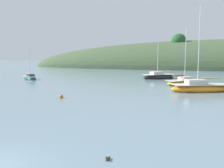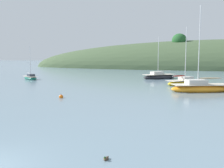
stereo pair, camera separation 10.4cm
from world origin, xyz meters
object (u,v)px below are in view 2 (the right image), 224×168
at_px(sailboat_red_portside, 159,77).
at_px(sailboat_cream_ketch, 184,82).
at_px(sailboat_grey_yawl, 30,78).
at_px(mooring_buoy_inner, 61,97).
at_px(duck_straggler, 106,159).
at_px(sailboat_orange_cutter, 200,88).

bearing_deg(sailboat_red_portside, sailboat_cream_ketch, -65.07).
distance_m(sailboat_cream_ketch, sailboat_grey_yawl, 27.77).
bearing_deg(sailboat_grey_yawl, mooring_buoy_inner, -49.32).
xyz_separation_m(sailboat_grey_yawl, duck_straggler, (24.18, -31.50, -0.26)).
bearing_deg(sailboat_cream_ketch, duck_straggler, -96.79).
bearing_deg(sailboat_orange_cutter, duck_straggler, -103.36).
height_order(sailboat_cream_ketch, sailboat_red_portside, sailboat_cream_ketch).
distance_m(sailboat_grey_yawl, mooring_buoy_inner, 23.18).
height_order(sailboat_orange_cutter, mooring_buoy_inner, sailboat_orange_cutter).
bearing_deg(sailboat_orange_cutter, sailboat_cream_ketch, 105.35).
height_order(sailboat_cream_ketch, mooring_buoy_inner, sailboat_cream_ketch).
height_order(sailboat_grey_yawl, mooring_buoy_inner, sailboat_grey_yawl).
height_order(sailboat_red_portside, mooring_buoy_inner, sailboat_red_portside).
distance_m(mooring_buoy_inner, duck_straggler, 16.62).
distance_m(sailboat_red_portside, duck_straggler, 39.25).
bearing_deg(sailboat_cream_ketch, sailboat_red_portside, 114.93).
relative_size(sailboat_cream_ketch, duck_straggler, 20.87).
bearing_deg(duck_straggler, sailboat_orange_cutter, 76.64).
height_order(sailboat_red_portside, sailboat_grey_yawl, sailboat_red_portside).
relative_size(sailboat_red_portside, sailboat_grey_yawl, 1.30).
bearing_deg(duck_straggler, mooring_buoy_inner, 123.07).
distance_m(sailboat_orange_cutter, sailboat_red_portside, 17.61).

